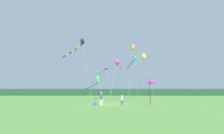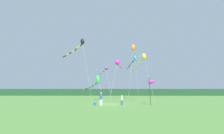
% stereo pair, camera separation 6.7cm
% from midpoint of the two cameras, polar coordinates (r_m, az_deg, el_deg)
% --- Properties ---
extents(ground_plane, '(120.00, 120.00, 0.00)m').
position_cam_midpoint_polar(ground_plane, '(25.14, -0.20, -12.15)').
color(ground_plane, '#477533').
extents(distant_treeline, '(108.00, 3.49, 2.66)m').
position_cam_midpoint_polar(distant_treeline, '(70.07, 0.67, -8.33)').
color(distant_treeline, '#1E4228').
rests_on(distant_treeline, ground).
extents(person_adult, '(0.37, 0.37, 1.70)m').
position_cam_midpoint_polar(person_adult, '(23.12, -3.57, -10.15)').
color(person_adult, silver).
rests_on(person_adult, ground).
extents(person_child, '(0.29, 0.29, 1.31)m').
position_cam_midpoint_polar(person_child, '(23.35, 3.35, -10.66)').
color(person_child, '#334C8C').
rests_on(person_child, ground).
extents(cooler_box, '(0.40, 0.41, 0.35)m').
position_cam_midpoint_polar(cooler_box, '(23.13, -5.67, -12.05)').
color(cooler_box, '#1959B2').
rests_on(cooler_box, ground).
extents(banner_flag_pole, '(0.90, 0.70, 3.74)m').
position_cam_midpoint_polar(banner_flag_pole, '(23.90, 13.24, -4.90)').
color(banner_flag_pole, black).
rests_on(banner_flag_pole, ground).
extents(kite_purple, '(3.00, 6.26, 7.92)m').
position_cam_midpoint_polar(kite_purple, '(39.51, -2.13, -0.31)').
color(kite_purple, '#B2B2B2').
rests_on(kite_purple, ground).
extents(kite_black, '(7.33, 7.15, 11.65)m').
position_cam_midpoint_polar(kite_black, '(33.65, -10.66, 7.25)').
color(kite_black, '#B2B2B2').
rests_on(kite_black, ground).
extents(kite_cyan, '(2.10, 7.64, 10.33)m').
position_cam_midpoint_polar(kite_cyan, '(41.78, 7.14, 2.44)').
color(kite_cyan, '#B2B2B2').
rests_on(kite_cyan, ground).
extents(kite_magenta, '(2.66, 7.71, 8.64)m').
position_cam_midpoint_polar(kite_magenta, '(37.26, 1.93, 1.35)').
color(kite_magenta, '#B2B2B2').
rests_on(kite_magenta, ground).
extents(kite_yellow, '(3.38, 8.59, 9.11)m').
position_cam_midpoint_polar(kite_yellow, '(34.44, 9.97, 2.71)').
color(kite_yellow, '#B2B2B2').
rests_on(kite_yellow, ground).
extents(kite_orange, '(3.51, 6.16, 12.42)m').
position_cam_midpoint_polar(kite_orange, '(39.73, 7.22, 6.10)').
color(kite_orange, '#B2B2B2').
rests_on(kite_orange, ground).
extents(kite_green, '(5.25, 7.04, 5.21)m').
position_cam_midpoint_polar(kite_green, '(36.59, -5.14, -4.60)').
color(kite_green, '#B2B2B2').
rests_on(kite_green, ground).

